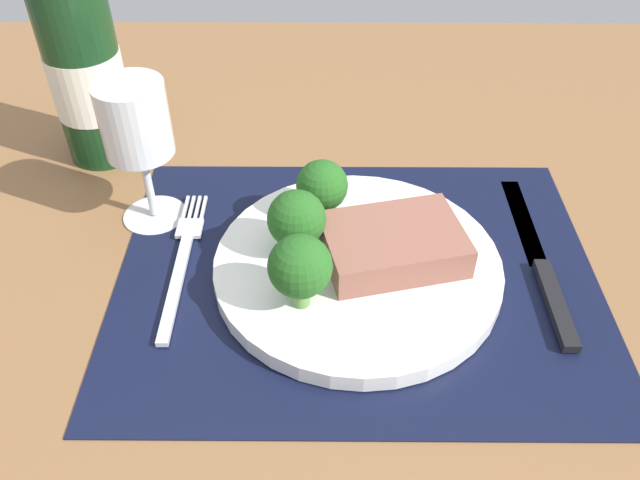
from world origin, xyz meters
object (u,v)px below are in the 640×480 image
Objects in this scene: wine_bottle at (85,71)px; plate at (357,267)px; fork at (182,260)px; wine_glass at (136,129)px; steak at (393,244)px; knife at (542,268)px.

plate is at bearing -35.53° from wine_bottle.
wine_glass is (-3.89, 6.88, 9.49)cm from fork.
wine_glass is (7.72, -11.30, 0.13)cm from wine_bottle.
steak is 0.43× the size of wine_bottle.
plate is at bearing -177.61° from knife.
steak is 0.51× the size of knife.
fork is at bearing -57.44° from wine_bottle.
plate is 15.92cm from fork.
steak is at bearing 9.80° from plate.
wine_glass reaches higher than steak.
knife is 48.91cm from wine_bottle.
wine_glass is at bearing 161.14° from steak.
wine_glass reaches higher than plate.
plate is 34.87cm from wine_bottle.
wine_glass is at bearing 157.18° from plate.
wine_bottle reaches higher than fork.
wine_glass reaches higher than knife.
steak is 13.84cm from knife.
wine_bottle reaches higher than knife.
wine_bottle is at bearing 157.15° from knife.
fork is at bearing 177.29° from steak.
plate reaches higher than knife.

